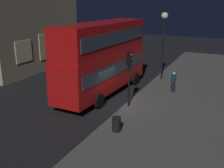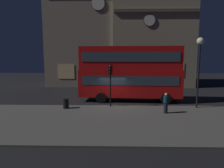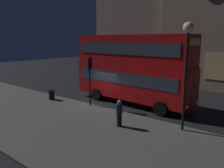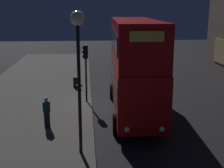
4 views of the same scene
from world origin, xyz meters
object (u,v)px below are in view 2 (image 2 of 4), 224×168
(double_decker_bus, at_px, (130,71))
(street_lamp, at_px, (200,54))
(litter_bin, at_px, (66,103))
(traffic_light_near_kerb, at_px, (110,76))
(pedestrian, at_px, (166,103))

(double_decker_bus, xyz_separation_m, street_lamp, (5.59, -3.12, 1.64))
(litter_bin, bearing_deg, street_lamp, 2.61)
(double_decker_bus, xyz_separation_m, traffic_light_near_kerb, (-1.89, -2.87, -0.26))
(traffic_light_near_kerb, distance_m, pedestrian, 5.17)
(double_decker_bus, bearing_deg, street_lamp, -26.08)
(pedestrian, bearing_deg, street_lamp, -161.05)
(street_lamp, xyz_separation_m, litter_bin, (-11.24, -0.51, -4.16))
(double_decker_bus, distance_m, litter_bin, 7.18)
(double_decker_bus, height_order, pedestrian, double_decker_bus)
(street_lamp, relative_size, litter_bin, 7.14)
(litter_bin, bearing_deg, pedestrian, -8.95)
(double_decker_bus, bearing_deg, pedestrian, -60.19)
(pedestrian, bearing_deg, traffic_light_near_kerb, -36.04)
(street_lamp, distance_m, litter_bin, 11.99)
(traffic_light_near_kerb, bearing_deg, street_lamp, 9.97)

